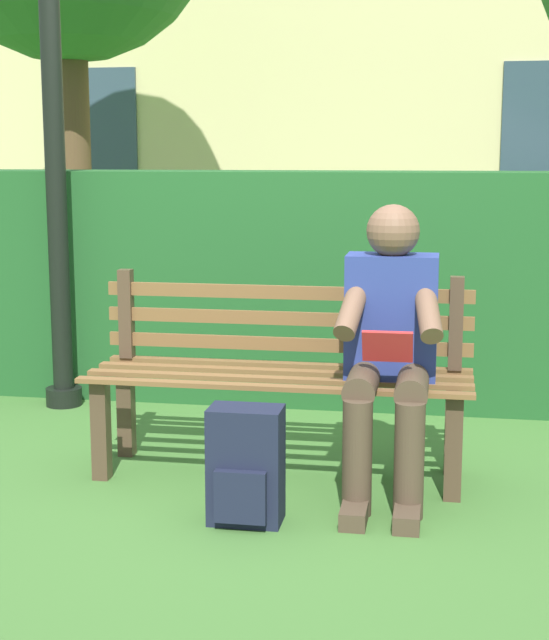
{
  "coord_description": "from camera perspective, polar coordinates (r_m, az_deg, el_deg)",
  "views": [
    {
      "loc": [
        -0.68,
        4.01,
        1.4
      ],
      "look_at": [
        0.0,
        0.1,
        0.71
      ],
      "focal_mm": 54.39,
      "sensor_mm": 36.0,
      "label": 1
    }
  ],
  "objects": [
    {
      "name": "lamp_post",
      "position": [
        5.45,
        -13.08,
        16.61
      ],
      "size": [
        0.32,
        0.32,
        3.16
      ],
      "color": "black",
      "rests_on": "ground"
    },
    {
      "name": "ground",
      "position": [
        4.3,
        0.23,
        -9.14
      ],
      "size": [
        60.0,
        60.0,
        0.0
      ],
      "primitive_type": "plane",
      "color": "#3D6B2D"
    },
    {
      "name": "backpack",
      "position": [
        3.72,
        -1.7,
        -8.62
      ],
      "size": [
        0.28,
        0.24,
        0.45
      ],
      "color": "#191E33",
      "rests_on": "ground"
    },
    {
      "name": "park_bench",
      "position": [
        4.25,
        0.4,
        -3.1
      ],
      "size": [
        1.66,
        0.5,
        0.87
      ],
      "color": "#4C3828",
      "rests_on": "ground"
    },
    {
      "name": "hedge_backdrop",
      "position": [
        5.54,
        0.73,
        2.28
      ],
      "size": [
        6.16,
        0.66,
        1.37
      ],
      "color": "#1E5123",
      "rests_on": "ground"
    },
    {
      "name": "building_facade",
      "position": [
        12.9,
        3.29,
        17.75
      ],
      "size": [
        10.19,
        3.05,
        6.37
      ],
      "color": "beige",
      "rests_on": "ground"
    },
    {
      "name": "person_seated",
      "position": [
        3.99,
        6.78,
        -1.29
      ],
      "size": [
        0.44,
        0.73,
        1.19
      ],
      "color": "navy",
      "rests_on": "ground"
    }
  ]
}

